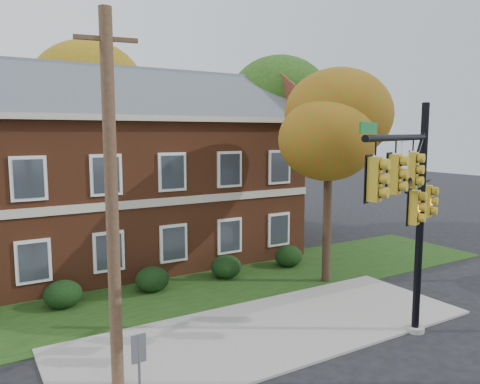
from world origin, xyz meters
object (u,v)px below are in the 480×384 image
hedge_center (152,279)px  tree_near_right (335,129)px  apartment_building (112,164)px  tree_right_rear (286,107)px  tree_far_rear (96,96)px  hedge_left (63,294)px  hedge_far_right (289,256)px  utility_pole (112,204)px  hedge_right (226,267)px  traffic_signal (410,197)px  sign_post (139,366)px

hedge_center → tree_near_right: bearing=-21.4°
apartment_building → tree_right_rear: size_ratio=1.77×
apartment_building → tree_far_rear: 8.84m
hedge_left → tree_far_rear: (4.84, 13.09, 8.32)m
hedge_far_right → utility_pole: utility_pole is taller
hedge_right → tree_near_right: (3.72, -2.83, 6.14)m
hedge_left → hedge_far_right: (10.50, 0.00, 0.00)m
hedge_right → tree_near_right: size_ratio=0.16×
hedge_center → traffic_signal: bearing=-61.3°
hedge_far_right → apartment_building: bearing=143.1°
utility_pole → sign_post: size_ratio=4.16×
hedge_left → sign_post: sign_post is taller
hedge_right → sign_post: 11.12m
traffic_signal → utility_pole: (-8.17, 2.20, 0.16)m
hedge_center → tree_far_rear: tree_far_rear is taller
hedge_left → tree_far_rear: size_ratio=0.12×
hedge_left → hedge_right: size_ratio=1.00×
hedge_left → tree_right_rear: size_ratio=0.13×
tree_right_rear → hedge_far_right: bearing=-125.2°
traffic_signal → sign_post: traffic_signal is taller
hedge_right → hedge_far_right: (3.50, 0.00, 0.00)m
hedge_left → tree_near_right: 12.68m
tree_right_rear → tree_far_rear: bearing=145.0°
hedge_far_right → tree_far_rear: tree_far_rear is taller
tree_near_right → traffic_signal: (-2.44, -5.91, -2.05)m
utility_pole → sign_post: (-0.11, -2.04, -3.24)m
hedge_right → utility_pole: (-6.89, -6.55, 4.25)m
apartment_building → traffic_signal: 14.80m
utility_pole → apartment_building: bearing=83.8°
apartment_building → hedge_far_right: apartment_building is taller
hedge_center → apartment_building: bearing=90.0°
hedge_center → sign_post: (-3.50, -8.59, 1.01)m
apartment_building → hedge_right: apartment_building is taller
apartment_building → tree_right_rear: (11.31, 0.86, 3.13)m
hedge_left → traffic_signal: (8.28, -8.75, 4.09)m
tree_near_right → tree_far_rear: tree_far_rear is taller
hedge_right → traffic_signal: (1.28, -8.75, 4.09)m
apartment_building → hedge_center: size_ratio=13.43×
apartment_building → utility_pole: (-3.39, -11.80, -0.21)m
hedge_right → hedge_far_right: bearing=0.0°
hedge_left → tree_far_rear: 16.25m
hedge_right → utility_pole: size_ratio=0.15×
hedge_left → tree_near_right: tree_near_right is taller
hedge_left → tree_right_rear: 17.74m
hedge_left → tree_near_right: (10.72, -2.83, 6.14)m
apartment_building → traffic_signal: bearing=-71.1°
tree_near_right → traffic_signal: 6.72m
hedge_right → tree_far_rear: size_ratio=0.12×
utility_pole → tree_right_rear: bearing=50.6°
sign_post → tree_far_rear: bearing=74.2°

